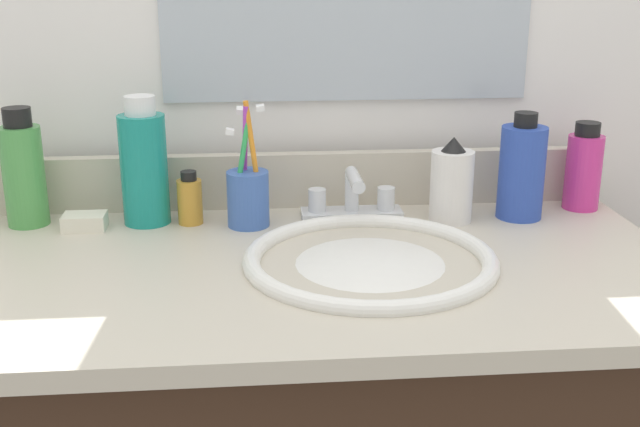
{
  "coord_description": "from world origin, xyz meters",
  "views": [
    {
      "loc": [
        -0.06,
        -1.0,
        1.14
      ],
      "look_at": [
        0.03,
        0.0,
        0.82
      ],
      "focal_mm": 44.45,
      "sensor_mm": 36.0,
      "label": 1
    }
  ],
  "objects_px": {
    "bottle_lotion_white": "(452,184)",
    "bottle_soap_pink": "(584,169)",
    "bottle_oil_amber": "(190,200)",
    "bottle_toner_green": "(23,172)",
    "faucet": "(352,202)",
    "soap_bar": "(85,222)",
    "bottle_shampoo_blue": "(522,171)",
    "bottle_mouthwash_teal": "(144,166)",
    "cup_blue_plastic": "(248,195)"
  },
  "relations": [
    {
      "from": "bottle_lotion_white",
      "to": "cup_blue_plastic",
      "type": "distance_m",
      "value": 0.32
    },
    {
      "from": "soap_bar",
      "to": "bottle_oil_amber",
      "type": "bearing_deg",
      "value": 5.43
    },
    {
      "from": "bottle_soap_pink",
      "to": "cup_blue_plastic",
      "type": "xyz_separation_m",
      "value": [
        -0.55,
        -0.04,
        -0.02
      ]
    },
    {
      "from": "faucet",
      "to": "soap_bar",
      "type": "distance_m",
      "value": 0.41
    },
    {
      "from": "bottle_shampoo_blue",
      "to": "bottle_toner_green",
      "type": "height_order",
      "value": "bottle_toner_green"
    },
    {
      "from": "faucet",
      "to": "bottle_toner_green",
      "type": "relative_size",
      "value": 0.88
    },
    {
      "from": "bottle_oil_amber",
      "to": "bottle_soap_pink",
      "type": "relative_size",
      "value": 0.58
    },
    {
      "from": "faucet",
      "to": "bottle_mouthwash_teal",
      "type": "distance_m",
      "value": 0.33
    },
    {
      "from": "bottle_lotion_white",
      "to": "bottle_soap_pink",
      "type": "bearing_deg",
      "value": 11.17
    },
    {
      "from": "bottle_shampoo_blue",
      "to": "bottle_oil_amber",
      "type": "bearing_deg",
      "value": 178.3
    },
    {
      "from": "bottle_shampoo_blue",
      "to": "soap_bar",
      "type": "height_order",
      "value": "bottle_shampoo_blue"
    },
    {
      "from": "bottle_lotion_white",
      "to": "faucet",
      "type": "bearing_deg",
      "value": 171.0
    },
    {
      "from": "bottle_mouthwash_teal",
      "to": "soap_bar",
      "type": "relative_size",
      "value": 3.11
    },
    {
      "from": "faucet",
      "to": "bottle_oil_amber",
      "type": "bearing_deg",
      "value": -179.74
    },
    {
      "from": "bottle_lotion_white",
      "to": "cup_blue_plastic",
      "type": "relative_size",
      "value": 0.69
    },
    {
      "from": "bottle_oil_amber",
      "to": "bottle_soap_pink",
      "type": "distance_m",
      "value": 0.64
    },
    {
      "from": "soap_bar",
      "to": "bottle_shampoo_blue",
      "type": "bearing_deg",
      "value": -0.02
    },
    {
      "from": "bottle_toner_green",
      "to": "soap_bar",
      "type": "xyz_separation_m",
      "value": [
        0.09,
        -0.03,
        -0.07
      ]
    },
    {
      "from": "bottle_toner_green",
      "to": "bottle_oil_amber",
      "type": "bearing_deg",
      "value": -3.95
    },
    {
      "from": "bottle_shampoo_blue",
      "to": "cup_blue_plastic",
      "type": "xyz_separation_m",
      "value": [
        -0.43,
        -0.0,
        -0.03
      ]
    },
    {
      "from": "bottle_oil_amber",
      "to": "soap_bar",
      "type": "relative_size",
      "value": 1.31
    },
    {
      "from": "faucet",
      "to": "bottle_soap_pink",
      "type": "bearing_deg",
      "value": 3.19
    },
    {
      "from": "bottle_mouthwash_teal",
      "to": "cup_blue_plastic",
      "type": "height_order",
      "value": "bottle_mouthwash_teal"
    },
    {
      "from": "soap_bar",
      "to": "cup_blue_plastic",
      "type": "bearing_deg",
      "value": -0.87
    },
    {
      "from": "cup_blue_plastic",
      "to": "bottle_shampoo_blue",
      "type": "bearing_deg",
      "value": 0.47
    },
    {
      "from": "bottle_toner_green",
      "to": "faucet",
      "type": "bearing_deg",
      "value": -1.83
    },
    {
      "from": "bottle_mouthwash_teal",
      "to": "bottle_lotion_white",
      "type": "bearing_deg",
      "value": -3.97
    },
    {
      "from": "bottle_oil_amber",
      "to": "bottle_lotion_white",
      "type": "bearing_deg",
      "value": -3.24
    },
    {
      "from": "faucet",
      "to": "soap_bar",
      "type": "xyz_separation_m",
      "value": [
        -0.41,
        -0.02,
        -0.02
      ]
    },
    {
      "from": "bottle_shampoo_blue",
      "to": "bottle_lotion_white",
      "type": "xyz_separation_m",
      "value": [
        -0.11,
        -0.01,
        -0.02
      ]
    },
    {
      "from": "bottle_lotion_white",
      "to": "soap_bar",
      "type": "bearing_deg",
      "value": 179.2
    },
    {
      "from": "bottle_soap_pink",
      "to": "bottle_lotion_white",
      "type": "bearing_deg",
      "value": -168.83
    },
    {
      "from": "bottle_oil_amber",
      "to": "cup_blue_plastic",
      "type": "height_order",
      "value": "cup_blue_plastic"
    },
    {
      "from": "bottle_mouthwash_teal",
      "to": "bottle_soap_pink",
      "type": "bearing_deg",
      "value": 1.02
    },
    {
      "from": "bottle_shampoo_blue",
      "to": "bottle_toner_green",
      "type": "distance_m",
      "value": 0.77
    },
    {
      "from": "faucet",
      "to": "bottle_soap_pink",
      "type": "height_order",
      "value": "bottle_soap_pink"
    },
    {
      "from": "bottle_shampoo_blue",
      "to": "bottle_toner_green",
      "type": "relative_size",
      "value": 0.92
    },
    {
      "from": "faucet",
      "to": "bottle_soap_pink",
      "type": "distance_m",
      "value": 0.39
    },
    {
      "from": "bottle_shampoo_blue",
      "to": "cup_blue_plastic",
      "type": "relative_size",
      "value": 0.87
    },
    {
      "from": "cup_blue_plastic",
      "to": "faucet",
      "type": "bearing_deg",
      "value": 6.97
    },
    {
      "from": "bottle_toner_green",
      "to": "soap_bar",
      "type": "relative_size",
      "value": 2.86
    },
    {
      "from": "bottle_toner_green",
      "to": "soap_bar",
      "type": "bearing_deg",
      "value": -19.56
    },
    {
      "from": "bottle_soap_pink",
      "to": "bottle_toner_green",
      "type": "xyz_separation_m",
      "value": [
        -0.89,
        -0.01,
        0.02
      ]
    },
    {
      "from": "cup_blue_plastic",
      "to": "soap_bar",
      "type": "height_order",
      "value": "cup_blue_plastic"
    },
    {
      "from": "faucet",
      "to": "bottle_oil_amber",
      "type": "relative_size",
      "value": 1.91
    },
    {
      "from": "bottle_shampoo_blue",
      "to": "bottle_soap_pink",
      "type": "distance_m",
      "value": 0.12
    },
    {
      "from": "bottle_oil_amber",
      "to": "bottle_toner_green",
      "type": "bearing_deg",
      "value": 176.05
    },
    {
      "from": "bottle_oil_amber",
      "to": "bottle_toner_green",
      "type": "xyz_separation_m",
      "value": [
        -0.25,
        0.02,
        0.05
      ]
    },
    {
      "from": "faucet",
      "to": "bottle_mouthwash_teal",
      "type": "relative_size",
      "value": 0.8
    },
    {
      "from": "bottle_shampoo_blue",
      "to": "bottle_lotion_white",
      "type": "distance_m",
      "value": 0.11
    }
  ]
}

